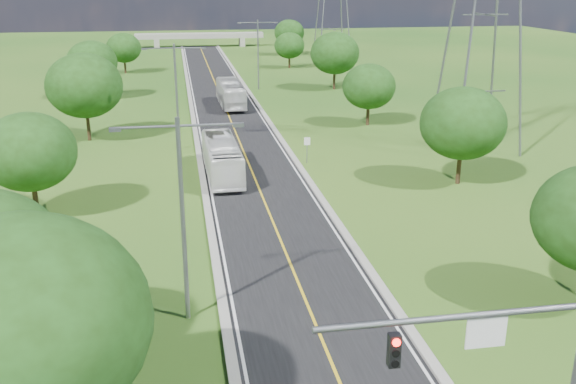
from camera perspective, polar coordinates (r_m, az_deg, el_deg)
ground at (r=78.08m, az=-5.32°, el=6.81°), size 260.00×260.00×0.00m
road at (r=83.94m, az=-5.67°, el=7.65°), size 8.00×150.00×0.06m
curb_left at (r=83.74m, az=-8.60°, el=7.56°), size 0.50×150.00×0.22m
curb_right at (r=84.34m, az=-2.77°, el=7.83°), size 0.50×150.00×0.22m
signal_mast at (r=21.09m, az=19.62°, el=-13.96°), size 8.54×0.33×7.20m
speed_limit_sign at (r=57.15m, az=1.71°, el=4.15°), size 0.55×0.09×2.40m
overpass at (r=156.91m, az=-7.87°, el=13.54°), size 30.00×3.00×3.20m
streetlight_near_left at (r=29.92m, az=-9.41°, el=-1.04°), size 5.90×0.25×10.00m
streetlight_mid_left at (r=62.02m, az=-9.91°, el=9.13°), size 5.90×0.25×10.00m
streetlight_far_right at (r=95.49m, az=-2.68°, el=12.63°), size 5.90×0.25×10.00m
tree_lb at (r=46.72m, az=-22.01°, el=3.33°), size 6.30×6.30×7.33m
tree_lc at (r=67.63m, az=-17.66°, el=9.00°), size 7.56×7.56×8.79m
tree_ld at (r=91.55m, az=-17.04°, el=10.98°), size 6.72×6.72×7.82m
tree_le at (r=115.12m, az=-14.40°, el=12.31°), size 5.88×5.88×6.84m
tree_lf at (r=21.39m, az=-22.70°, el=-10.83°), size 7.98×7.98×9.28m
tree_rb at (r=52.31m, az=15.27°, el=5.91°), size 6.72×6.72×7.82m
tree_rc at (r=72.29m, az=7.21°, el=9.29°), size 5.88×5.88×6.84m
tree_rd at (r=95.62m, az=4.18°, el=12.20°), size 7.14×7.14×8.30m
tree_re at (r=118.60m, az=0.12°, el=12.89°), size 5.46×5.46×6.35m
tree_rf at (r=138.76m, az=0.12°, el=13.98°), size 6.30×6.30×7.33m
bus_outbound at (r=83.14m, az=-5.12°, el=8.71°), size 2.96×11.63×3.22m
bus_inbound at (r=53.56m, az=-5.89°, el=3.07°), size 2.80×11.15×3.09m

